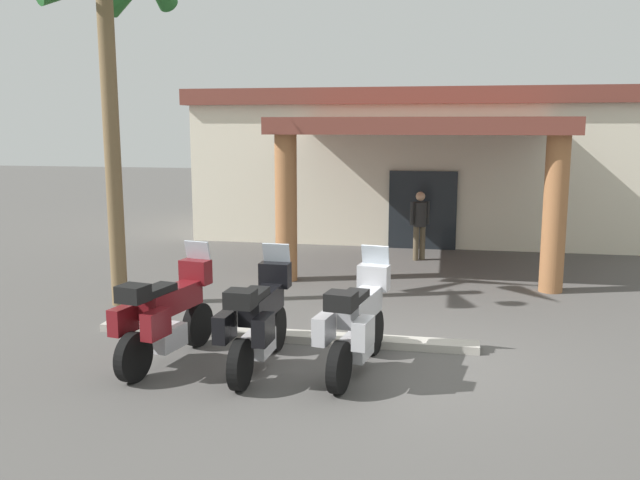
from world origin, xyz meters
TOP-DOWN VIEW (x-y plane):
  - ground_plane at (0.00, 0.00)m, footprint 80.00×80.00m
  - motel_building at (-0.01, 11.57)m, footprint 13.53×10.82m
  - motorcycle_maroon at (-3.13, -0.78)m, footprint 0.88×2.20m
  - motorcycle_black at (-1.80, -0.76)m, footprint 0.72×2.21m
  - motorcycle_silver at (-0.46, -0.64)m, footprint 0.84×2.20m
  - pedestrian at (-0.00, 7.23)m, footprint 0.46×0.33m
  - palm_tree_roadside at (-5.29, 1.95)m, footprint 2.45×2.60m
  - curb_strip at (-1.80, 0.53)m, footprint 6.00×0.36m

SIDE VIEW (x-z plane):
  - ground_plane at x=0.00m, z-range 0.00..0.00m
  - curb_strip at x=-1.80m, z-range 0.00..0.12m
  - motorcycle_maroon at x=-3.13m, z-range -0.11..1.50m
  - motorcycle_black at x=-1.80m, z-range -0.11..1.50m
  - motorcycle_silver at x=-0.46m, z-range -0.11..1.50m
  - pedestrian at x=0.00m, z-range 0.13..1.83m
  - motel_building at x=-0.01m, z-range 0.05..4.34m
  - palm_tree_roadside at x=-5.29m, z-range 1.67..8.17m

